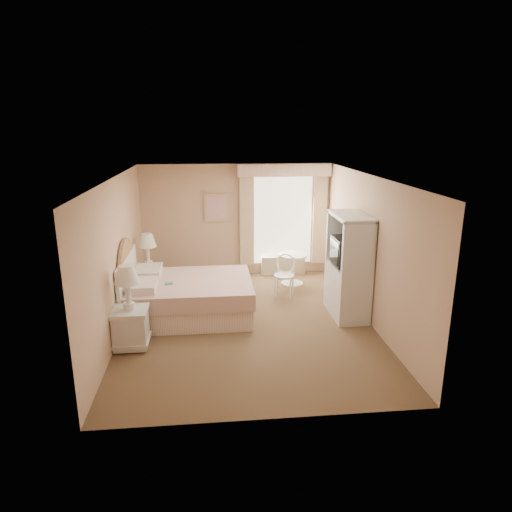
{
  "coord_description": "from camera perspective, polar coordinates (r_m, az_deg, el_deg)",
  "views": [
    {
      "loc": [
        -0.6,
        -7.28,
        3.27
      ],
      "look_at": [
        0.19,
        0.3,
        1.1
      ],
      "focal_mm": 32.0,
      "sensor_mm": 36.0,
      "label": 1
    }
  ],
  "objects": [
    {
      "name": "armoire",
      "position": [
        8.23,
        11.44,
        -2.24
      ],
      "size": [
        0.55,
        1.1,
        1.83
      ],
      "color": "silver",
      "rests_on": "room"
    },
    {
      "name": "framed_art",
      "position": [
        10.15,
        -5.02,
        6.03
      ],
      "size": [
        0.52,
        0.04,
        0.62
      ],
      "color": "tan",
      "rests_on": "room"
    },
    {
      "name": "round_table",
      "position": [
        9.76,
        4.58,
        -1.02
      ],
      "size": [
        0.63,
        0.63,
        0.67
      ],
      "color": "white",
      "rests_on": "room"
    },
    {
      "name": "cafe_chair",
      "position": [
        9.11,
        3.6,
        -1.99
      ],
      "size": [
        0.51,
        0.51,
        0.83
      ],
      "rotation": [
        0.0,
        0.0,
        -0.35
      ],
      "color": "white",
      "rests_on": "room"
    },
    {
      "name": "bed",
      "position": [
        8.25,
        -9.16,
        -4.94
      ],
      "size": [
        2.21,
        1.74,
        1.54
      ],
      "color": "#D6A48B",
      "rests_on": "room"
    },
    {
      "name": "window",
      "position": [
        10.26,
        3.45,
        4.98
      ],
      "size": [
        2.05,
        0.22,
        2.51
      ],
      "color": "white",
      "rests_on": "room"
    },
    {
      "name": "room",
      "position": [
        7.58,
        -1.17,
        0.4
      ],
      "size": [
        4.21,
        5.51,
        2.51
      ],
      "color": "brown",
      "rests_on": "ground"
    },
    {
      "name": "nightstand_far",
      "position": [
        9.41,
        -13.23,
        -1.93
      ],
      "size": [
        0.51,
        0.51,
        1.23
      ],
      "color": "silver",
      "rests_on": "room"
    },
    {
      "name": "nightstand_near",
      "position": [
        7.22,
        -15.47,
        -7.42
      ],
      "size": [
        0.53,
        0.53,
        1.29
      ],
      "color": "silver",
      "rests_on": "room"
    }
  ]
}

